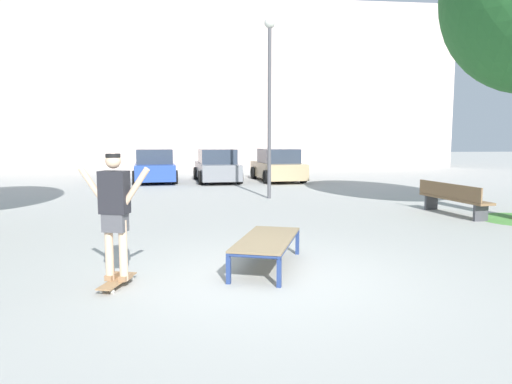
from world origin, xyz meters
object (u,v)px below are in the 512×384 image
park_bench (453,198)px  light_post (269,81)px  skater (115,208)px  car_blue (155,167)px  car_grey (217,167)px  skateboard (117,281)px  skate_box (267,241)px  car_tan (278,166)px

park_bench → light_post: (-4.25, 3.92, 3.38)m
skater → car_blue: bearing=94.0°
skater → car_grey: size_ratio=0.39×
skateboard → light_post: light_post is taller
skater → light_post: bearing=69.8°
skate_box → car_blue: bearing=102.2°
skate_box → car_grey: car_grey is taller
skater → car_blue: size_ratio=0.39×
car_grey → car_tan: same height
skateboard → skater: size_ratio=0.49×
skateboard → car_blue: (-1.07, 15.52, 0.61)m
car_blue → car_grey: 2.85m
park_bench → skate_box: bearing=-141.2°
car_blue → car_tan: 5.69m
skateboard → car_tan: 16.09m
skate_box → park_bench: bearing=38.8°
car_tan → park_bench: size_ratio=1.79×
skater → light_post: size_ratio=0.29×
skateboard → car_blue: car_blue is taller
car_grey → light_post: light_post is taller
skateboard → skater: (0.00, 0.00, 0.99)m
skater → car_grey: skater is taller
car_blue → light_post: 8.44m
car_grey → park_bench: size_ratio=1.78×
skate_box → park_bench: size_ratio=0.84×
skater → park_bench: (7.57, 5.11, -0.62)m
skateboard → car_grey: car_grey is taller
car_blue → car_grey: bearing=-4.9°
park_bench → car_grey: bearing=119.7°
skater → car_grey: (1.77, 15.28, -0.38)m
car_blue → car_grey: size_ratio=1.01×
car_grey → light_post: size_ratio=0.74×
car_grey → light_post: bearing=-76.1°
car_grey → car_tan: 2.85m
park_bench → car_blue: bearing=129.7°
skater → car_grey: 15.39m
skate_box → skater: size_ratio=1.21×
skater → park_bench: skater is taller
car_blue → park_bench: car_blue is taller
skate_box → park_bench: 7.00m
light_post → car_grey: bearing=103.9°
skater → car_tan: 16.08m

